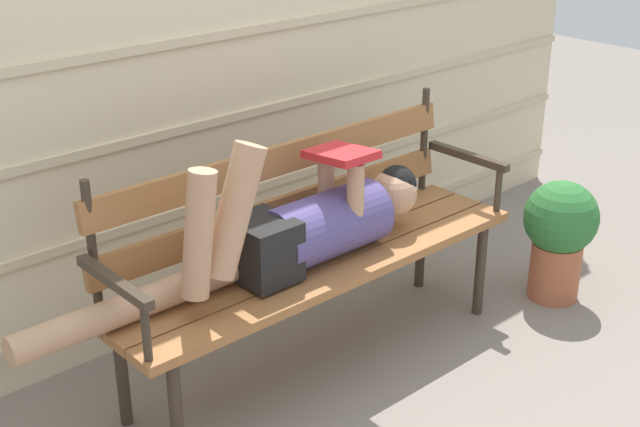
# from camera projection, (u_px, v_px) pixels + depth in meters

# --- Properties ---
(ground_plane) EXTENTS (12.00, 12.00, 0.00)m
(ground_plane) POSITION_uv_depth(u_px,v_px,m) (353.00, 382.00, 3.31)
(ground_plane) COLOR gray
(house_siding) EXTENTS (4.70, 0.08, 2.40)m
(house_siding) POSITION_uv_depth(u_px,v_px,m) (210.00, 35.00, 3.40)
(house_siding) COLOR beige
(house_siding) RESTS_ON ground
(park_bench) EXTENTS (1.75, 0.45, 0.92)m
(park_bench) POSITION_uv_depth(u_px,v_px,m) (308.00, 240.00, 3.28)
(park_bench) COLOR #9E6638
(park_bench) RESTS_ON ground
(reclining_person) EXTENTS (1.67, 0.25, 0.56)m
(reclining_person) POSITION_uv_depth(u_px,v_px,m) (297.00, 228.00, 3.12)
(reclining_person) COLOR #514784
(potted_plant) EXTENTS (0.33, 0.33, 0.55)m
(potted_plant) POSITION_uv_depth(u_px,v_px,m) (559.00, 232.00, 3.80)
(potted_plant) COLOR #AD5B3D
(potted_plant) RESTS_ON ground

